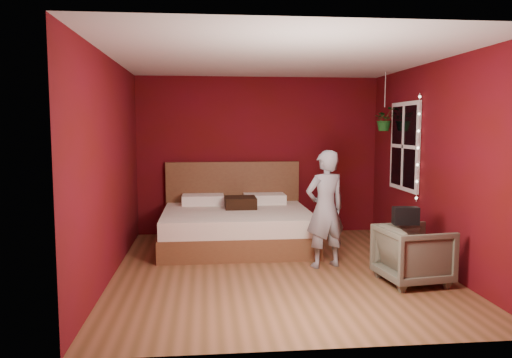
% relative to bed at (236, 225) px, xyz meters
% --- Properties ---
extents(floor, '(4.50, 4.50, 0.00)m').
position_rel_bed_xyz_m(floor, '(0.43, -1.37, -0.31)').
color(floor, brown).
rests_on(floor, ground).
extents(room_walls, '(4.04, 4.54, 2.62)m').
position_rel_bed_xyz_m(room_walls, '(0.43, -1.37, 1.37)').
color(room_walls, '#570917').
rests_on(room_walls, ground).
extents(window, '(0.05, 0.97, 1.27)m').
position_rel_bed_xyz_m(window, '(2.40, -0.47, 1.19)').
color(window, white).
rests_on(window, room_walls).
extents(fairy_lights, '(0.04, 0.04, 1.45)m').
position_rel_bed_xyz_m(fairy_lights, '(2.37, -1.00, 1.19)').
color(fairy_lights, silver).
rests_on(fairy_lights, room_walls).
extents(bed, '(2.19, 1.86, 1.21)m').
position_rel_bed_xyz_m(bed, '(0.00, 0.00, 0.00)').
color(bed, brown).
rests_on(bed, ground).
extents(person, '(0.62, 0.50, 1.49)m').
position_rel_bed_xyz_m(person, '(1.05, -1.29, 0.43)').
color(person, gray).
rests_on(person, ground).
extents(armchair, '(0.81, 0.80, 0.66)m').
position_rel_bed_xyz_m(armchair, '(1.90, -2.04, 0.02)').
color(armchair, '#555543').
rests_on(armchair, ground).
extents(handbag, '(0.30, 0.17, 0.20)m').
position_rel_bed_xyz_m(handbag, '(1.83, -1.95, 0.45)').
color(handbag, black).
rests_on(handbag, armchair).
extents(throw_pillow, '(0.47, 0.47, 0.17)m').
position_rel_bed_xyz_m(throw_pillow, '(0.08, 0.11, 0.32)').
color(throw_pillow, black).
rests_on(throw_pillow, bed).
extents(hanging_plant, '(0.40, 0.37, 0.88)m').
position_rel_bed_xyz_m(hanging_plant, '(2.24, -0.07, 1.58)').
color(hanging_plant, silver).
rests_on(hanging_plant, room_walls).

